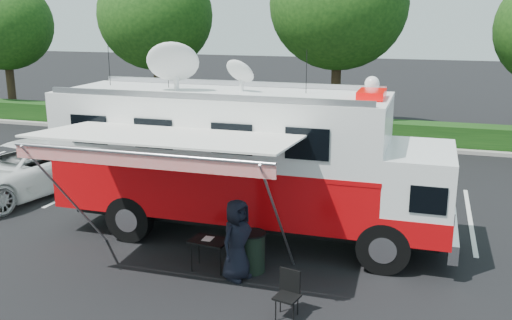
{
  "coord_description": "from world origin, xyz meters",
  "views": [
    {
      "loc": [
        4.18,
        -13.1,
        5.6
      ],
      "look_at": [
        0.0,
        0.5,
        1.9
      ],
      "focal_mm": 40.0,
      "sensor_mm": 36.0,
      "label": 1
    }
  ],
  "objects_px": {
    "white_suv": "(25,194)",
    "trash_bin": "(252,252)",
    "command_truck": "(247,160)",
    "folding_table": "(209,242)"
  },
  "relations": [
    {
      "from": "command_truck",
      "to": "folding_table",
      "type": "bearing_deg",
      "value": -94.97
    },
    {
      "from": "white_suv",
      "to": "folding_table",
      "type": "xyz_separation_m",
      "value": [
        7.66,
        -3.4,
        0.66
      ]
    },
    {
      "from": "white_suv",
      "to": "folding_table",
      "type": "bearing_deg",
      "value": -10.03
    },
    {
      "from": "white_suv",
      "to": "trash_bin",
      "type": "relative_size",
      "value": 6.39
    },
    {
      "from": "command_truck",
      "to": "trash_bin",
      "type": "distance_m",
      "value": 2.61
    },
    {
      "from": "command_truck",
      "to": "folding_table",
      "type": "height_order",
      "value": "command_truck"
    },
    {
      "from": "folding_table",
      "to": "trash_bin",
      "type": "distance_m",
      "value": 0.98
    },
    {
      "from": "white_suv",
      "to": "trash_bin",
      "type": "height_order",
      "value": "trash_bin"
    },
    {
      "from": "command_truck",
      "to": "white_suv",
      "type": "bearing_deg",
      "value": 171.0
    },
    {
      "from": "command_truck",
      "to": "white_suv",
      "type": "distance_m",
      "value": 8.2
    }
  ]
}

